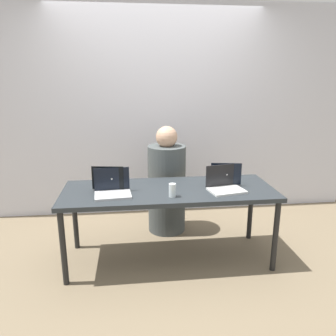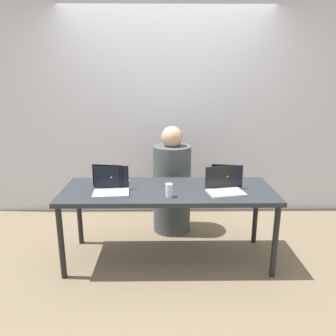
# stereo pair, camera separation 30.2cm
# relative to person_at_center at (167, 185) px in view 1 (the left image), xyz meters

# --- Properties ---
(ground_plane) EXTENTS (12.00, 12.00, 0.00)m
(ground_plane) POSITION_rel_person_at_center_xyz_m (-0.05, -0.63, -0.53)
(ground_plane) COLOR #76664E
(back_wall) EXTENTS (5.03, 0.10, 2.56)m
(back_wall) POSITION_rel_person_at_center_xyz_m (-0.05, 0.62, 0.75)
(back_wall) COLOR silver
(back_wall) RESTS_ON ground
(desk) EXTENTS (1.94, 0.72, 0.71)m
(desk) POSITION_rel_person_at_center_xyz_m (-0.05, -0.63, 0.12)
(desk) COLOR #272C30
(desk) RESTS_ON ground
(person_at_center) EXTENTS (0.49, 0.49, 1.20)m
(person_at_center) POSITION_rel_person_at_center_xyz_m (0.00, 0.00, 0.00)
(person_at_center) COLOR #454B4B
(person_at_center) RESTS_ON ground
(laptop_back_left) EXTENTS (0.32, 0.29, 0.23)m
(laptop_back_left) POSITION_rel_person_at_center_xyz_m (-0.59, -0.55, 0.23)
(laptop_back_left) COLOR silver
(laptop_back_left) RESTS_ON desk
(laptop_back_right) EXTENTS (0.32, 0.28, 0.22)m
(laptop_back_right) POSITION_rel_person_at_center_xyz_m (0.50, -0.54, 0.23)
(laptop_back_right) COLOR #B2B1BB
(laptop_back_right) RESTS_ON desk
(laptop_front_left) EXTENTS (0.33, 0.27, 0.22)m
(laptop_front_left) POSITION_rel_person_at_center_xyz_m (-0.56, -0.72, 0.23)
(laptop_front_left) COLOR #B6B8BB
(laptop_front_left) RESTS_ON desk
(laptop_front_right) EXTENTS (0.35, 0.29, 0.22)m
(laptop_front_right) POSITION_rel_person_at_center_xyz_m (0.45, -0.72, 0.23)
(laptop_front_right) COLOR silver
(laptop_front_right) RESTS_ON desk
(water_glass_center) EXTENTS (0.06, 0.06, 0.12)m
(water_glass_center) POSITION_rel_person_at_center_xyz_m (-0.05, -0.84, 0.23)
(water_glass_center) COLOR silver
(water_glass_center) RESTS_ON desk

